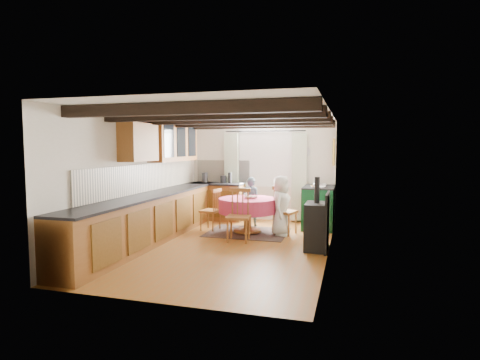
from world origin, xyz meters
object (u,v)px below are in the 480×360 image
(chair_right, at_px, (285,210))
(cast_iron_stove, at_px, (317,213))
(dining_table, at_px, (248,216))
(chair_left, at_px, (210,209))
(chair_near, at_px, (238,215))
(child_right, at_px, (281,206))
(cup, at_px, (246,196))
(child_far, at_px, (251,201))
(aga_range, at_px, (319,207))

(chair_right, distance_m, cast_iron_stove, 1.29)
(dining_table, bearing_deg, chair_left, 176.13)
(cast_iron_stove, bearing_deg, chair_left, 156.82)
(chair_near, distance_m, chair_right, 1.16)
(chair_right, height_order, cast_iron_stove, cast_iron_stove)
(child_right, xyz_separation_m, cup, (-0.75, 0.08, 0.17))
(chair_near, relative_size, child_far, 0.90)
(dining_table, xyz_separation_m, chair_left, (-0.86, 0.06, 0.09))
(aga_range, height_order, cast_iron_stove, cast_iron_stove)
(chair_right, height_order, aga_range, chair_right)
(dining_table, relative_size, cup, 12.31)
(cup, bearing_deg, cast_iron_stove, -32.73)
(aga_range, xyz_separation_m, cup, (-1.44, -0.88, 0.30))
(chair_near, distance_m, chair_left, 1.21)
(cast_iron_stove, bearing_deg, chair_right, 124.70)
(child_right, bearing_deg, chair_near, 140.74)
(aga_range, bearing_deg, chair_right, -127.22)
(chair_right, relative_size, cup, 10.27)
(dining_table, bearing_deg, child_far, 99.00)
(chair_near, bearing_deg, child_right, 41.50)
(chair_near, bearing_deg, chair_left, 131.49)
(aga_range, height_order, cup, aga_range)
(chair_right, height_order, child_right, child_right)
(chair_left, height_order, child_far, child_far)
(child_far, height_order, cup, child_far)
(aga_range, distance_m, cast_iron_stove, 1.88)
(dining_table, height_order, aga_range, aga_range)
(dining_table, relative_size, chair_left, 1.34)
(chair_right, xyz_separation_m, child_far, (-0.90, 0.65, 0.06))
(cast_iron_stove, xyz_separation_m, child_right, (-0.80, 0.92, -0.03))
(child_right, bearing_deg, child_far, 50.96)
(chair_right, height_order, cup, chair_right)
(child_far, distance_m, cup, 0.75)
(chair_left, bearing_deg, cup, 98.03)
(aga_range, bearing_deg, chair_left, -159.18)
(chair_left, xyz_separation_m, child_far, (0.74, 0.69, 0.11))
(chair_right, bearing_deg, aga_range, -20.56)
(child_far, relative_size, cup, 11.40)
(aga_range, bearing_deg, child_right, -125.67)
(chair_right, relative_size, aga_range, 0.98)
(aga_range, xyz_separation_m, child_far, (-1.52, -0.17, 0.08))
(chair_near, bearing_deg, dining_table, 86.58)
(chair_right, bearing_deg, chair_left, 108.10)
(child_far, xyz_separation_m, cup, (0.08, -0.71, 0.22))
(chair_near, height_order, child_far, child_far)
(child_far, bearing_deg, chair_right, 145.46)
(chair_left, relative_size, child_right, 0.74)
(dining_table, xyz_separation_m, cast_iron_stove, (1.51, -0.96, 0.28))
(chair_near, bearing_deg, cast_iron_stove, -12.09)
(aga_range, height_order, child_right, child_right)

